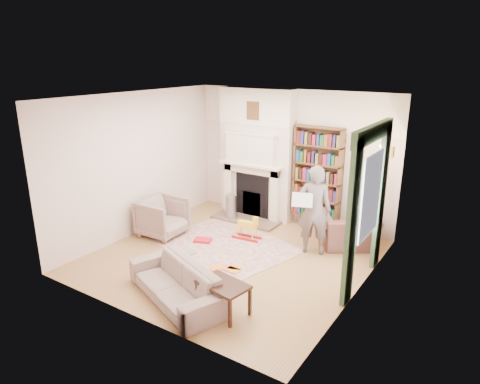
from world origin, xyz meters
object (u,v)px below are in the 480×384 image
Objects in this scene: man_reading at (314,210)px; coffee_table at (223,298)px; bookcase at (318,173)px; sofa at (176,283)px; armchair_reading at (348,231)px; rocking_horse at (247,227)px; paraffin_heater at (231,207)px; armchair_left at (163,217)px.

man_reading is 2.34× the size of coffee_table.
man_reading is (0.46, -1.16, -0.35)m from bookcase.
bookcase is 3.75m from coffee_table.
sofa is (-0.55, -3.72, -0.91)m from bookcase.
armchair_reading is 1.76× the size of rocking_horse.
armchair_reading is (0.91, -0.56, -0.86)m from bookcase.
coffee_table is 1.27× the size of paraffin_heater.
armchair_reading is at bearing 86.94° from coffee_table.
armchair_reading is at bearing -67.58° from armchair_left.
armchair_reading is at bearing 86.51° from sofa.
sofa is at bearing -134.69° from armchair_left.
paraffin_heater is at bearing -34.97° from armchair_reading.
sofa is 2.63× the size of coffee_table.
armchair_left is 3.02m from coffee_table.
coffee_table is at bearing -70.66° from rocking_horse.
man_reading reaches higher than sofa.
man_reading is at bearing 17.70° from armchair_reading.
armchair_left is 2.45m from sofa.
coffee_table is at bearing -86.55° from bookcase.
man_reading is at bearing 94.06° from coffee_table.
bookcase is 3.31× the size of rocking_horse.
sofa is (1.81, -1.66, -0.11)m from armchair_left.
bookcase is at bearing -89.22° from man_reading.
armchair_left reaches higher than paraffin_heater.
bookcase is at bearing 102.96° from sofa.
armchair_reading is 3.13m from coffee_table.
man_reading is 1.45m from rocking_horse.
man_reading reaches higher than coffee_table.
coffee_table is at bearing 63.39° from man_reading.
man_reading is 2.93× the size of rocking_horse.
sofa is 2.42m from rocking_horse.
sofa is at bearing -69.52° from paraffin_heater.
armchair_left reaches higher than sofa.
sofa reaches higher than coffee_table.
bookcase is 1.88× the size of armchair_reading.
bookcase is 1.01× the size of sofa.
rocking_horse is (1.51, 0.74, -0.13)m from armchair_left.
coffee_table is at bearing 41.76° from armchair_reading.
bookcase reaches higher than man_reading.
armchair_reading reaches higher than coffee_table.
armchair_reading is 0.60× the size of man_reading.
armchair_reading is at bearing 0.46° from paraffin_heater.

